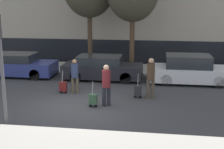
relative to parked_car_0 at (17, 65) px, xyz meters
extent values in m
plane|color=#38383A|center=(4.85, -4.65, -0.62)|extent=(80.00, 80.00, 0.00)
cube|color=#A39E93|center=(4.85, -8.40, -0.56)|extent=(28.00, 2.50, 0.12)
cube|color=#A39E93|center=(4.85, 2.35, -0.56)|extent=(28.00, 3.00, 0.12)
cube|color=black|center=(4.85, 4.53, 0.18)|extent=(27.44, 0.06, 1.60)
cube|color=navy|center=(0.04, 0.00, -0.13)|extent=(4.30, 1.78, 0.70)
cube|color=#23282D|center=(-0.13, 0.00, 0.45)|extent=(2.36, 1.56, 0.46)
cylinder|color=black|center=(1.37, -0.80, -0.32)|extent=(0.60, 0.18, 0.60)
cylinder|color=black|center=(1.37, 0.80, -0.32)|extent=(0.60, 0.18, 0.60)
cylinder|color=black|center=(-1.29, 0.80, -0.32)|extent=(0.60, 0.18, 0.60)
cube|color=black|center=(4.98, -0.09, -0.13)|extent=(4.27, 1.72, 0.70)
cube|color=#23282D|center=(4.81, -0.09, 0.45)|extent=(2.35, 1.51, 0.46)
cylinder|color=black|center=(6.31, -0.86, -0.32)|extent=(0.60, 0.18, 0.60)
cylinder|color=black|center=(6.31, 0.68, -0.32)|extent=(0.60, 0.18, 0.60)
cylinder|color=black|center=(3.66, -0.86, -0.32)|extent=(0.60, 0.18, 0.60)
cylinder|color=black|center=(3.66, 0.68, -0.32)|extent=(0.60, 0.18, 0.60)
cube|color=silver|center=(9.65, -0.17, -0.13)|extent=(4.14, 1.83, 0.70)
cube|color=#23282D|center=(9.49, -0.17, 0.54)|extent=(2.28, 1.61, 0.63)
cylinder|color=black|center=(10.94, -0.99, -0.32)|extent=(0.60, 0.18, 0.60)
cylinder|color=black|center=(10.94, 0.65, -0.32)|extent=(0.60, 0.18, 0.60)
cylinder|color=black|center=(8.37, -0.99, -0.32)|extent=(0.60, 0.18, 0.60)
cylinder|color=black|center=(8.37, 0.65, -0.32)|extent=(0.60, 0.18, 0.60)
cylinder|color=#4C4233|center=(4.05, -2.85, -0.25)|extent=(0.15, 0.15, 0.74)
cylinder|color=#4C4233|center=(4.24, -2.80, -0.25)|extent=(0.15, 0.15, 0.74)
cylinder|color=#283351|center=(4.15, -2.83, 0.44)|extent=(0.34, 0.34, 0.65)
sphere|color=#936B4C|center=(4.15, -2.83, 0.87)|extent=(0.21, 0.21, 0.21)
cube|color=maroon|center=(3.61, -2.96, -0.29)|extent=(0.32, 0.24, 0.42)
cylinder|color=black|center=(3.50, -2.96, -0.56)|extent=(0.12, 0.03, 0.12)
cylinder|color=black|center=(3.72, -2.96, -0.56)|extent=(0.12, 0.03, 0.12)
cylinder|color=gray|center=(3.61, -3.03, 0.19)|extent=(0.02, 0.19, 0.53)
cylinder|color=#23232D|center=(5.79, -4.45, -0.22)|extent=(0.15, 0.15, 0.80)
cylinder|color=#23232D|center=(5.97, -4.38, -0.22)|extent=(0.15, 0.15, 0.80)
cylinder|color=maroon|center=(5.88, -4.41, 0.52)|extent=(0.34, 0.34, 0.69)
sphere|color=tan|center=(5.88, -4.41, 0.98)|extent=(0.23, 0.23, 0.23)
cube|color=#335138|center=(5.37, -4.62, -0.29)|extent=(0.32, 0.24, 0.41)
cylinder|color=black|center=(5.26, -4.62, -0.56)|extent=(0.12, 0.03, 0.12)
cylinder|color=black|center=(5.48, -4.62, -0.56)|extent=(0.12, 0.03, 0.12)
cylinder|color=gray|center=(5.37, -4.69, 0.19)|extent=(0.02, 0.19, 0.53)
cylinder|color=#4C4233|center=(7.54, -3.12, -0.20)|extent=(0.15, 0.15, 0.83)
cylinder|color=#4C4233|center=(7.73, -3.09, -0.20)|extent=(0.15, 0.15, 0.83)
cylinder|color=#473323|center=(7.63, -3.11, 0.58)|extent=(0.34, 0.34, 0.73)
sphere|color=tan|center=(7.63, -3.11, 1.06)|extent=(0.24, 0.24, 0.24)
cube|color=#262628|center=(7.09, -3.19, -0.28)|extent=(0.32, 0.24, 0.45)
cylinder|color=black|center=(6.98, -3.19, -0.56)|extent=(0.12, 0.03, 0.12)
cylinder|color=black|center=(7.20, -3.19, -0.56)|extent=(0.12, 0.03, 0.12)
cylinder|color=gray|center=(7.09, -3.26, 0.22)|extent=(0.02, 0.19, 0.53)
cylinder|color=#515154|center=(2.76, -6.90, 1.28)|extent=(0.12, 0.12, 3.80)
cylinder|color=#4C3826|center=(3.76, 2.37, 1.27)|extent=(0.28, 0.28, 3.55)
cylinder|color=#4C3826|center=(6.42, 1.56, 1.17)|extent=(0.28, 0.28, 3.34)
camera|label=1|loc=(7.84, -16.40, 3.60)|focal=50.00mm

